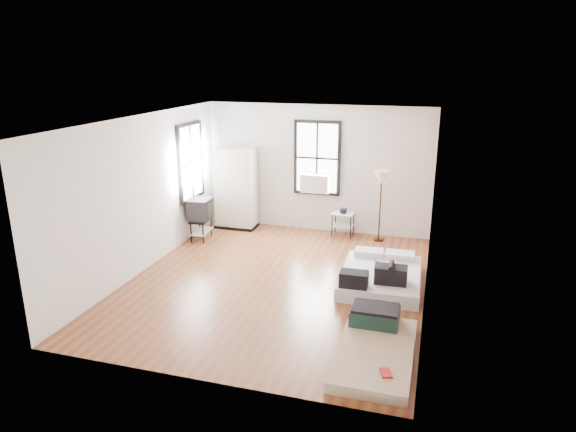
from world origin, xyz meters
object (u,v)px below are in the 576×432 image
(mattress_main, at_px, (380,276))
(floor_lamp, at_px, (382,181))
(tv_stand, at_px, (201,211))
(wardrobe, at_px, (236,188))
(mattress_bare, at_px, (375,343))
(side_table, at_px, (343,218))

(mattress_main, height_order, floor_lamp, floor_lamp)
(floor_lamp, relative_size, tv_stand, 1.70)
(mattress_main, bearing_deg, floor_lamp, 95.66)
(wardrobe, bearing_deg, tv_stand, -112.11)
(mattress_main, relative_size, wardrobe, 0.99)
(mattress_bare, relative_size, floor_lamp, 1.20)
(wardrobe, xyz_separation_m, floor_lamp, (3.26, -0.00, 0.38))
(floor_lamp, distance_m, tv_stand, 3.85)
(wardrobe, distance_m, side_table, 2.52)
(floor_lamp, bearing_deg, mattress_main, -82.53)
(mattress_main, relative_size, side_table, 2.96)
(mattress_main, xyz_separation_m, side_table, (-1.09, 2.34, 0.25))
(side_table, bearing_deg, tv_stand, -159.62)
(mattress_main, height_order, wardrobe, wardrobe)
(mattress_main, height_order, side_table, side_table)
(mattress_bare, xyz_separation_m, tv_stand, (-4.14, 3.42, 0.52))
(mattress_main, xyz_separation_m, wardrobe, (-3.55, 2.27, 0.76))
(tv_stand, bearing_deg, mattress_main, -23.85)
(mattress_main, relative_size, floor_lamp, 1.20)
(side_table, relative_size, tv_stand, 0.69)
(side_table, distance_m, tv_stand, 3.07)
(side_table, xyz_separation_m, floor_lamp, (0.79, -0.07, 0.89))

